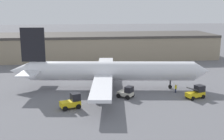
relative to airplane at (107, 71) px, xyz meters
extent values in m
plane|color=slate|center=(0.98, -0.12, -3.37)|extent=(400.00, 400.00, 0.00)
cube|color=gray|center=(-4.59, 33.44, -0.07)|extent=(80.74, 16.60, 6.61)
cube|color=#47423D|center=(-4.59, 33.44, 3.59)|extent=(80.74, 16.93, 0.70)
cylinder|color=white|center=(0.98, -0.12, 0.09)|extent=(31.44, 7.41, 3.66)
cone|color=white|center=(17.93, -2.19, 0.09)|extent=(3.34, 3.91, 3.58)
cone|color=white|center=(-16.51, 2.01, 0.09)|extent=(4.41, 3.93, 3.47)
cube|color=white|center=(0.51, 8.91, -0.55)|extent=(4.99, 14.46, 0.50)
cube|color=white|center=(-1.65, -8.78, -0.55)|extent=(4.99, 14.46, 0.50)
cylinder|color=#939399|center=(0.25, 6.81, -2.09)|extent=(3.59, 2.67, 2.29)
cylinder|color=#939399|center=(-1.39, -6.67, -2.09)|extent=(3.59, 2.67, 2.29)
cube|color=black|center=(-13.79, 1.68, 5.13)|extent=(4.50, 0.90, 6.42)
cube|color=white|center=(-13.31, 5.67, 0.46)|extent=(3.80, 4.75, 0.24)
cube|color=white|center=(-14.28, -2.31, 0.46)|extent=(3.80, 4.75, 0.24)
cylinder|color=#38383D|center=(12.14, -1.48, -2.55)|extent=(0.28, 0.28, 1.63)
cylinder|color=black|center=(12.14, -1.48, -3.02)|extent=(0.74, 0.43, 0.70)
cylinder|color=#38383D|center=(-0.86, -2.29, -2.55)|extent=(0.28, 0.28, 1.63)
cylinder|color=black|center=(-0.86, -2.29, -2.92)|extent=(0.94, 0.46, 0.90)
cylinder|color=#38383D|center=(-0.28, 2.43, -2.55)|extent=(0.28, 0.28, 1.63)
cylinder|color=black|center=(-0.28, 2.43, -2.92)|extent=(0.94, 0.46, 0.90)
cylinder|color=#1E2338|center=(12.29, -4.26, -2.98)|extent=(0.26, 0.26, 0.77)
cylinder|color=yellow|center=(12.29, -4.26, -2.29)|extent=(0.35, 0.35, 0.61)
sphere|color=tan|center=(12.29, -4.26, -1.87)|extent=(0.23, 0.23, 0.23)
cube|color=yellow|center=(-6.71, -10.34, -2.57)|extent=(3.40, 2.48, 0.82)
cube|color=black|center=(-5.90, -10.05, -1.58)|extent=(1.73, 1.76, 1.16)
cylinder|color=black|center=(-5.44, -10.71, -2.97)|extent=(0.84, 0.53, 0.79)
cylinder|color=black|center=(-5.96, -9.25, -2.97)|extent=(0.84, 0.53, 0.79)
cylinder|color=black|center=(-7.46, -11.42, -2.97)|extent=(0.84, 0.53, 0.79)
cylinder|color=black|center=(-7.98, -9.97, -2.97)|extent=(0.84, 0.53, 0.79)
cube|color=yellow|center=(14.57, -7.72, -2.64)|extent=(3.61, 2.52, 0.76)
cube|color=black|center=(15.44, -7.41, -1.72)|extent=(1.82, 1.76, 1.09)
cube|color=#333333|center=(14.01, -7.92, -1.66)|extent=(2.28, 1.68, 0.78)
cylinder|color=black|center=(15.90, -8.05, -3.02)|extent=(0.75, 0.49, 0.69)
cylinder|color=black|center=(15.40, -6.62, -3.02)|extent=(0.75, 0.49, 0.69)
cylinder|color=black|center=(13.73, -8.81, -3.02)|extent=(0.75, 0.49, 0.69)
cylinder|color=black|center=(13.23, -7.39, -3.02)|extent=(0.75, 0.49, 0.69)
cube|color=beige|center=(2.66, -5.99, -2.62)|extent=(3.02, 2.88, 0.69)
cube|color=black|center=(3.22, -6.43, -1.78)|extent=(1.80, 1.87, 0.99)
cylinder|color=black|center=(2.84, -7.20, -2.97)|extent=(0.80, 0.72, 0.80)
cylinder|color=black|center=(3.87, -5.88, -2.97)|extent=(0.80, 0.72, 0.80)
cylinder|color=black|center=(1.45, -6.10, -2.97)|extent=(0.80, 0.72, 0.80)
cylinder|color=black|center=(2.48, -4.79, -2.97)|extent=(0.80, 0.72, 0.80)
camera|label=1|loc=(-4.95, -52.03, 12.17)|focal=45.00mm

